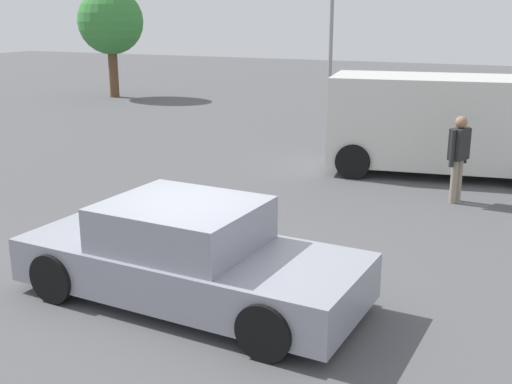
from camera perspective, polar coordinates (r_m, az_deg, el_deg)
name	(u,v)px	position (r m, az deg, el deg)	size (l,w,h in m)	color
ground_plane	(188,290)	(8.50, -6.04, -8.71)	(80.00, 80.00, 0.00)	#515154
sedan_foreground	(188,256)	(8.03, -6.06, -5.71)	(4.46, 2.09, 1.27)	gray
dog	(124,221)	(10.52, -11.65, -2.57)	(0.28, 0.62, 0.42)	beige
van_white	(444,122)	(14.78, 16.37, 6.01)	(5.16, 2.83, 2.16)	silver
pedestrian	(459,152)	(12.59, 17.61, 3.44)	(0.38, 0.53, 1.65)	gray
tree_back_left	(111,22)	(28.01, -12.84, 14.55)	(2.70, 2.70, 4.48)	brown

